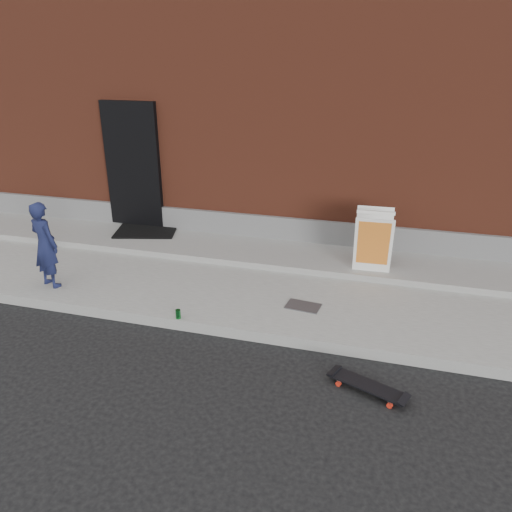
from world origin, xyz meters
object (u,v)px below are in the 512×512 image
(pizza_sign, at_px, (373,241))
(soda_can, at_px, (178,314))
(skateboard, at_px, (368,386))
(child, at_px, (45,245))

(pizza_sign, distance_m, soda_can, 3.10)
(skateboard, height_order, pizza_sign, pizza_sign)
(skateboard, xyz_separation_m, pizza_sign, (-0.16, 2.69, 0.63))
(soda_can, bearing_deg, skateboard, -15.09)
(child, distance_m, soda_can, 2.30)
(child, xyz_separation_m, pizza_sign, (4.49, 1.63, -0.07))
(skateboard, relative_size, soda_can, 7.09)
(child, bearing_deg, skateboard, -175.01)
(child, xyz_separation_m, skateboard, (4.65, -1.06, -0.71))
(child, relative_size, pizza_sign, 1.38)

